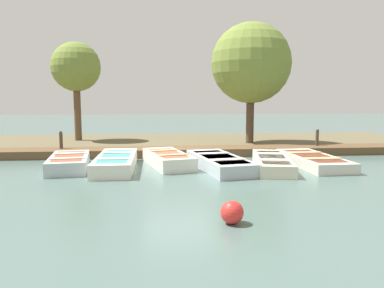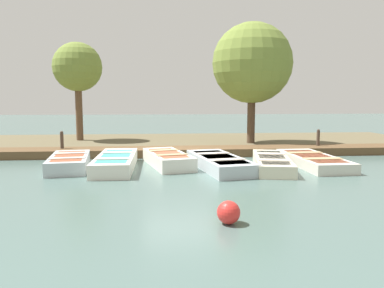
% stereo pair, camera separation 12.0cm
% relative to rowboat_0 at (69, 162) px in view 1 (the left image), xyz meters
% --- Properties ---
extents(ground_plane, '(80.00, 80.00, 0.00)m').
position_rel_rowboat_0_xyz_m(ground_plane, '(-1.01, 3.43, -0.21)').
color(ground_plane, '#4C6660').
extents(shore_bank, '(8.00, 24.00, 0.13)m').
position_rel_rowboat_0_xyz_m(shore_bank, '(-6.01, 3.43, -0.14)').
color(shore_bank, brown).
rests_on(shore_bank, ground_plane).
extents(dock_walkway, '(1.28, 18.41, 0.29)m').
position_rel_rowboat_0_xyz_m(dock_walkway, '(-2.40, 3.43, -0.06)').
color(dock_walkway, brown).
rests_on(dock_walkway, ground_plane).
extents(rowboat_0, '(2.83, 1.46, 0.42)m').
position_rel_rowboat_0_xyz_m(rowboat_0, '(0.00, 0.00, 0.00)').
color(rowboat_0, '#B2BCC1').
rests_on(rowboat_0, ground_plane).
extents(rowboat_1, '(3.39, 1.10, 0.43)m').
position_rel_rowboat_0_xyz_m(rowboat_1, '(0.15, 1.42, 0.01)').
color(rowboat_1, silver).
rests_on(rowboat_1, ground_plane).
extents(rowboat_2, '(2.96, 1.67, 0.44)m').
position_rel_rowboat_0_xyz_m(rowboat_2, '(-0.25, 3.00, 0.01)').
color(rowboat_2, silver).
rests_on(rowboat_2, ground_plane).
extents(rowboat_3, '(3.54, 1.76, 0.40)m').
position_rel_rowboat_0_xyz_m(rowboat_3, '(0.40, 4.56, -0.01)').
color(rowboat_3, '#B2BCC1').
rests_on(rowboat_3, ground_plane).
extents(rowboat_4, '(3.52, 1.64, 0.37)m').
position_rel_rowboat_0_xyz_m(rowboat_4, '(0.45, 6.18, -0.02)').
color(rowboat_4, beige).
rests_on(rowboat_4, ground_plane).
extents(rowboat_5, '(3.43, 1.35, 0.34)m').
position_rel_rowboat_0_xyz_m(rowboat_5, '(0.11, 7.63, -0.04)').
color(rowboat_5, beige).
rests_on(rowboat_5, ground_plane).
extents(mooring_post_near, '(0.12, 0.12, 0.95)m').
position_rel_rowboat_0_xyz_m(mooring_post_near, '(-2.55, -0.85, 0.27)').
color(mooring_post_near, '#47382D').
rests_on(mooring_post_near, ground_plane).
extents(mooring_post_far, '(0.12, 0.12, 0.95)m').
position_rel_rowboat_0_xyz_m(mooring_post_far, '(-2.55, 8.94, 0.27)').
color(mooring_post_far, '#47382D').
rests_on(mooring_post_far, ground_plane).
extents(buoy, '(0.40, 0.40, 0.40)m').
position_rel_rowboat_0_xyz_m(buoy, '(5.45, 3.91, -0.01)').
color(buoy, red).
rests_on(buoy, ground_plane).
extents(park_tree_far_left, '(2.32, 2.32, 4.80)m').
position_rel_rowboat_0_xyz_m(park_tree_far_left, '(-6.97, -1.12, 3.38)').
color(park_tree_far_left, brown).
rests_on(park_tree_far_left, ground_plane).
extents(park_tree_left, '(3.56, 3.56, 5.48)m').
position_rel_rowboat_0_xyz_m(park_tree_left, '(-5.08, 6.88, 3.47)').
color(park_tree_left, '#4C3828').
rests_on(park_tree_left, ground_plane).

